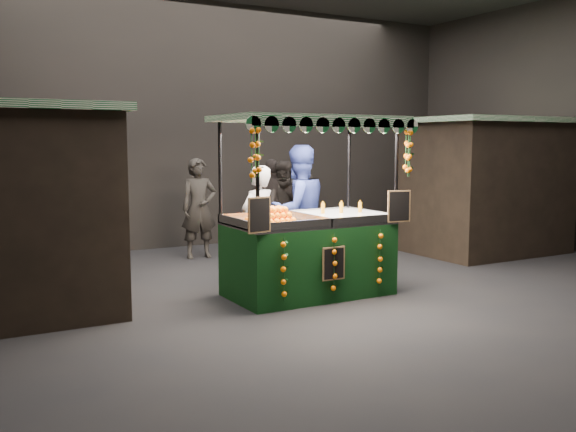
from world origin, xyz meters
TOP-DOWN VIEW (x-y plane):
  - ground at (0.00, 0.00)m, footprint 12.00×12.00m
  - market_hall at (0.00, 0.00)m, footprint 12.10×10.10m
  - neighbour_stall_right at (4.40, 1.50)m, footprint 3.00×2.20m
  - juice_stall at (-0.45, 0.08)m, footprint 2.57×1.51m
  - vendor_grey at (-0.77, 1.06)m, footprint 0.77×0.64m
  - vendor_blue at (0.03, 1.24)m, footprint 1.04×0.82m
  - shopper_0 at (-0.71, 3.60)m, footprint 0.71×0.50m
  - shopper_1 at (0.83, 3.04)m, footprint 1.07×0.97m
  - shopper_2 at (0.64, 3.24)m, footprint 1.12×0.99m
  - shopper_3 at (1.65, 3.81)m, footprint 1.02×1.13m
  - shopper_5 at (4.50, 3.53)m, footprint 1.11×1.44m
  - shopper_6 at (1.99, 4.60)m, footprint 0.60×0.74m

SIDE VIEW (x-z plane):
  - ground at x=0.00m, z-range 0.00..0.00m
  - shopper_5 at x=4.50m, z-range 0.00..1.52m
  - shopper_3 at x=1.65m, z-range 0.00..1.53m
  - juice_stall at x=-0.45m, z-range -0.47..2.02m
  - shopper_6 at x=1.99m, z-range 0.00..1.75m
  - shopper_1 at x=0.83m, z-range 0.00..1.79m
  - vendor_grey at x=-0.77m, z-range 0.00..1.79m
  - shopper_2 at x=0.64m, z-range 0.00..1.82m
  - shopper_0 at x=-0.71m, z-range 0.00..1.85m
  - vendor_blue at x=0.03m, z-range 0.00..2.10m
  - neighbour_stall_right at x=4.40m, z-range 0.01..2.61m
  - market_hall at x=0.00m, z-range 0.86..5.91m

